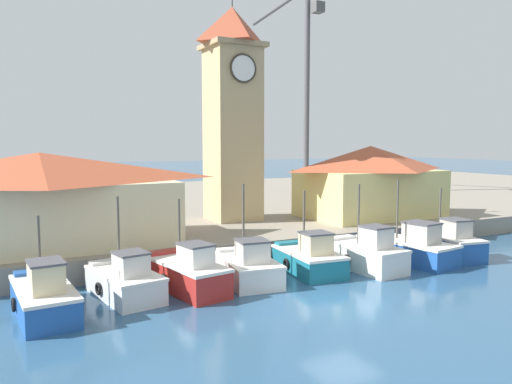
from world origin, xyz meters
TOP-DOWN VIEW (x-y plane):
  - ground_plane at (0.00, 0.00)m, footprint 300.00×300.00m
  - quay_wharf at (0.00, 27.35)m, footprint 120.00×40.00m
  - fishing_boat_far_left at (-10.08, 4.09)m, footprint 2.17×4.71m
  - fishing_boat_left_outer at (-7.02, 4.90)m, footprint 2.56×4.36m
  - fishing_boat_left_inner at (-4.49, 4.68)m, footprint 2.56×4.81m
  - fishing_boat_mid_left at (-1.63, 4.73)m, footprint 2.63×4.37m
  - fishing_boat_center at (1.66, 4.74)m, footprint 2.45×4.24m
  - fishing_boat_mid_right at (4.50, 4.03)m, footprint 2.19×4.33m
  - fishing_boat_right_inner at (7.49, 4.29)m, footprint 2.81×5.44m
  - fishing_boat_right_outer at (10.25, 4.24)m, footprint 2.61×4.82m
  - clock_tower at (2.36, 14.95)m, footprint 3.54×3.54m
  - warehouse_left at (-9.58, 11.33)m, footprint 12.90×6.78m
  - warehouse_right at (11.31, 11.91)m, footprint 9.40×6.27m
  - port_crane_near at (16.18, 27.75)m, footprint 3.07×9.83m

SIDE VIEW (x-z plane):
  - ground_plane at x=0.00m, z-range 0.00..0.00m
  - quay_wharf at x=0.00m, z-range 0.00..1.13m
  - fishing_boat_left_outer at x=-7.02m, z-range -1.33..2.70m
  - fishing_boat_mid_left at x=-1.63m, z-range -1.49..2.86m
  - fishing_boat_center at x=1.66m, z-range -1.25..2.65m
  - fishing_boat_far_left at x=-10.08m, z-range -1.06..2.49m
  - fishing_boat_right_inner at x=7.49m, z-range -1.39..2.88m
  - fishing_boat_left_inner at x=-4.49m, z-range -1.16..2.67m
  - fishing_boat_right_outer at x=10.25m, z-range -1.09..2.61m
  - fishing_boat_mid_right at x=4.50m, z-range -1.30..2.85m
  - warehouse_left at x=-9.58m, z-range 1.18..5.77m
  - warehouse_right at x=11.31m, z-range 1.19..6.04m
  - clock_tower at x=2.36m, z-range 0.70..16.00m
  - port_crane_near at x=16.18m, z-range -0.93..20.13m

